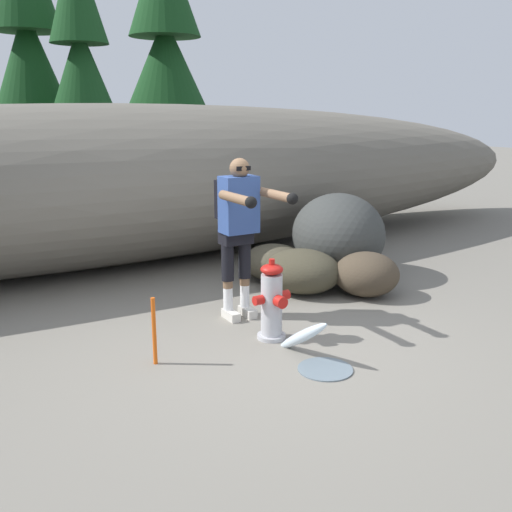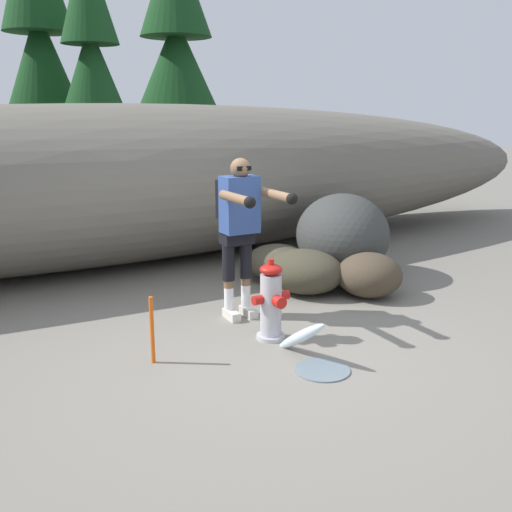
{
  "view_description": "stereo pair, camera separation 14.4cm",
  "coord_description": "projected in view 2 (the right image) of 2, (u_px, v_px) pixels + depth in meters",
  "views": [
    {
      "loc": [
        -2.71,
        -4.22,
        2.13
      ],
      "look_at": [
        0.19,
        0.37,
        0.75
      ],
      "focal_mm": 40.37,
      "sensor_mm": 36.0,
      "label": 1
    },
    {
      "loc": [
        -2.59,
        -4.3,
        2.13
      ],
      "look_at": [
        0.19,
        0.37,
        0.75
      ],
      "focal_mm": 40.37,
      "sensor_mm": 36.0,
      "label": 2
    }
  ],
  "objects": [
    {
      "name": "survey_stake",
      "position": [
        152.0,
        330.0,
        4.93
      ],
      "size": [
        0.04,
        0.04,
        0.6
      ],
      "primitive_type": "cylinder",
      "color": "#E55914",
      "rests_on": "ground_plane"
    },
    {
      "name": "boulder_mid",
      "position": [
        278.0,
        262.0,
        7.41
      ],
      "size": [
        1.08,
        1.09,
        0.45
      ],
      "primitive_type": "ellipsoid",
      "rotation": [
        0.0,
        0.0,
        5.15
      ],
      "color": "#464132",
      "rests_on": "ground_plane"
    },
    {
      "name": "boulder_small",
      "position": [
        369.0,
        275.0,
        6.71
      ],
      "size": [
        1.04,
        1.03,
        0.52
      ],
      "primitive_type": "ellipsoid",
      "rotation": [
        0.0,
        0.0,
        4.1
      ],
      "color": "#43382A",
      "rests_on": "ground_plane"
    },
    {
      "name": "fire_hydrant",
      "position": [
        271.0,
        303.0,
        5.44
      ],
      "size": [
        0.38,
        0.33,
        0.79
      ],
      "color": "#B2B2B7",
      "rests_on": "ground_plane"
    },
    {
      "name": "utility_worker",
      "position": [
        240.0,
        219.0,
        5.82
      ],
      "size": [
        0.56,
        0.99,
        1.67
      ],
      "rotation": [
        0.0,
        0.0,
        -1.61
      ],
      "color": "beige",
      "rests_on": "ground_plane"
    },
    {
      "name": "hydrant_water_jet",
      "position": [
        305.0,
        345.0,
        5.02
      ],
      "size": [
        0.47,
        0.93,
        0.53
      ],
      "color": "silver",
      "rests_on": "ground_plane"
    },
    {
      "name": "dirt_embankment",
      "position": [
        125.0,
        183.0,
        8.25
      ],
      "size": [
        16.57,
        3.2,
        2.22
      ],
      "primitive_type": "ellipsoid",
      "color": "#666056",
      "rests_on": "ground_plane"
    },
    {
      "name": "ground_plane",
      "position": [
        259.0,
        346.0,
        5.39
      ],
      "size": [
        56.0,
        56.0,
        0.04
      ],
      "primitive_type": "cube",
      "color": "slate"
    },
    {
      "name": "pine_tree_center",
      "position": [
        41.0,
        54.0,
        13.77
      ],
      "size": [
        2.55,
        2.55,
        6.85
      ],
      "color": "#47331E",
      "rests_on": "ground_plane"
    },
    {
      "name": "boulder_large",
      "position": [
        342.0,
        235.0,
        7.49
      ],
      "size": [
        1.79,
        1.83,
        1.09
      ],
      "primitive_type": "ellipsoid",
      "rotation": [
        0.0,
        0.0,
        0.96
      ],
      "color": "#363937",
      "rests_on": "ground_plane"
    },
    {
      "name": "boulder_outlier",
      "position": [
        305.0,
        271.0,
        6.86
      ],
      "size": [
        1.18,
        1.23,
        0.53
      ],
      "primitive_type": "ellipsoid",
      "rotation": [
        0.0,
        0.0,
        5.25
      ],
      "color": "#3D3829",
      "rests_on": "ground_plane"
    },
    {
      "name": "pine_tree_far_right",
      "position": [
        177.0,
        55.0,
        15.35
      ],
      "size": [
        2.93,
        2.93,
        6.7
      ],
      "color": "#47331E",
      "rests_on": "ground_plane"
    },
    {
      "name": "pine_tree_right",
      "position": [
        92.0,
        62.0,
        12.66
      ],
      "size": [
        1.94,
        1.94,
        5.72
      ],
      "color": "#47331E",
      "rests_on": "ground_plane"
    }
  ]
}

